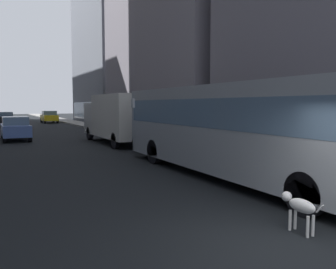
{
  "coord_description": "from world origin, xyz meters",
  "views": [
    {
      "loc": [
        -4.37,
        -3.94,
        2.43
      ],
      "look_at": [
        1.12,
        6.7,
        1.4
      ],
      "focal_mm": 37.09,
      "sensor_mm": 36.0,
      "label": 1
    }
  ],
  "objects": [
    {
      "name": "car_yellow_taxi",
      "position": [
        2.8,
        44.76,
        0.82
      ],
      "size": [
        1.82,
        4.05,
        1.62
      ],
      "color": "yellow",
      "rests_on": "ground"
    },
    {
      "name": "dalmatian_dog",
      "position": [
        0.8,
        0.65,
        0.51
      ],
      "size": [
        0.22,
        0.96,
        0.72
      ],
      "color": "white",
      "rests_on": "ground"
    },
    {
      "name": "sidewalk_right",
      "position": [
        5.7,
        35.0,
        0.07
      ],
      "size": [
        2.4,
        110.0,
        0.15
      ],
      "primitive_type": "cube",
      "color": "gray",
      "rests_on": "ground"
    },
    {
      "name": "car_black_suv",
      "position": [
        -2.8,
        39.69,
        0.82
      ],
      "size": [
        1.75,
        4.4,
        1.62
      ],
      "color": "black",
      "rests_on": "ground"
    },
    {
      "name": "building_right_mid",
      "position": [
        11.9,
        24.36,
        9.28
      ],
      "size": [
        9.3,
        18.79,
        18.58
      ],
      "color": "slate",
      "rests_on": "ground"
    },
    {
      "name": "car_blue_hatchback",
      "position": [
        -2.8,
        21.97,
        0.82
      ],
      "size": [
        1.73,
        4.4,
        1.62
      ],
      "color": "#4C6BB7",
      "rests_on": "ground"
    },
    {
      "name": "ground_plane",
      "position": [
        0.0,
        35.0,
        0.0
      ],
      "size": [
        120.0,
        120.0,
        0.0
      ],
      "primitive_type": "plane",
      "color": "black"
    },
    {
      "name": "transit_bus",
      "position": [
        2.8,
        5.41,
        1.78
      ],
      "size": [
        2.78,
        11.53,
        3.05
      ],
      "color": "#999EA3",
      "rests_on": "ground"
    },
    {
      "name": "box_truck",
      "position": [
        2.8,
        16.92,
        1.67
      ],
      "size": [
        2.3,
        7.5,
        3.05
      ],
      "color": "silver",
      "rests_on": "ground"
    }
  ]
}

